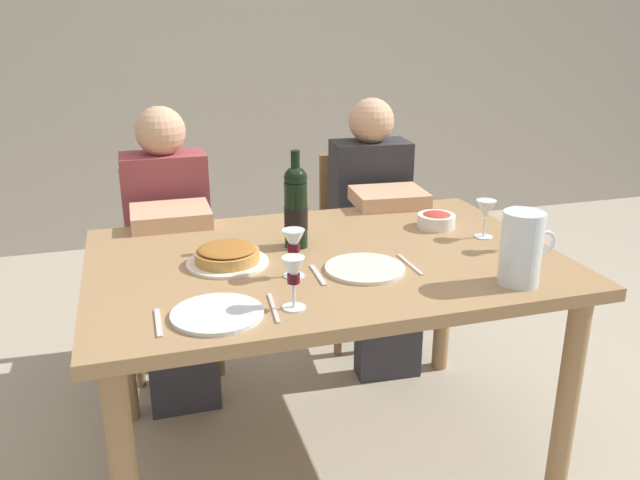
# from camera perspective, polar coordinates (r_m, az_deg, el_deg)

# --- Properties ---
(ground_plane) EXTENTS (8.00, 8.00, 0.00)m
(ground_plane) POSITION_cam_1_polar(r_m,az_deg,el_deg) (2.46, 0.42, -18.19)
(ground_plane) COLOR #B2A893
(back_wall) EXTENTS (8.00, 0.10, 2.80)m
(back_wall) POSITION_cam_1_polar(r_m,az_deg,el_deg) (4.45, -9.77, 17.84)
(back_wall) COLOR #B2ADA3
(back_wall) RESTS_ON ground
(dining_table) EXTENTS (1.50, 1.00, 0.76)m
(dining_table) POSITION_cam_1_polar(r_m,az_deg,el_deg) (2.12, 0.47, -3.76)
(dining_table) COLOR #9E7A51
(dining_table) RESTS_ON ground
(wine_bottle) EXTENTS (0.08, 0.08, 0.33)m
(wine_bottle) POSITION_cam_1_polar(r_m,az_deg,el_deg) (2.13, -2.15, 2.95)
(wine_bottle) COLOR black
(wine_bottle) RESTS_ON dining_table
(water_pitcher) EXTENTS (0.17, 0.12, 0.22)m
(water_pitcher) POSITION_cam_1_polar(r_m,az_deg,el_deg) (1.93, 17.37, -1.06)
(water_pitcher) COLOR silver
(water_pitcher) RESTS_ON dining_table
(baked_tart) EXTENTS (0.26, 0.26, 0.06)m
(baked_tart) POSITION_cam_1_polar(r_m,az_deg,el_deg) (2.03, -8.21, -1.39)
(baked_tart) COLOR white
(baked_tart) RESTS_ON dining_table
(salad_bowl) EXTENTS (0.14, 0.14, 0.06)m
(salad_bowl) POSITION_cam_1_polar(r_m,az_deg,el_deg) (2.40, 10.27, 1.80)
(salad_bowl) COLOR white
(salad_bowl) RESTS_ON dining_table
(wine_glass_left_diner) EXTENTS (0.07, 0.07, 0.13)m
(wine_glass_left_diner) POSITION_cam_1_polar(r_m,az_deg,el_deg) (2.31, 14.46, 2.50)
(wine_glass_left_diner) COLOR silver
(wine_glass_left_diner) RESTS_ON dining_table
(wine_glass_right_diner) EXTENTS (0.06, 0.06, 0.14)m
(wine_glass_right_diner) POSITION_cam_1_polar(r_m,az_deg,el_deg) (2.21, 17.13, 1.65)
(wine_glass_right_diner) COLOR silver
(wine_glass_right_diner) RESTS_ON dining_table
(wine_glass_centre) EXTENTS (0.07, 0.07, 0.15)m
(wine_glass_centre) POSITION_cam_1_polar(r_m,az_deg,el_deg) (1.90, -2.35, -0.31)
(wine_glass_centre) COLOR silver
(wine_glass_centre) RESTS_ON dining_table
(wine_glass_spare) EXTENTS (0.06, 0.06, 0.15)m
(wine_glass_spare) POSITION_cam_1_polar(r_m,az_deg,el_deg) (1.69, -2.36, -2.98)
(wine_glass_spare) COLOR silver
(wine_glass_spare) RESTS_ON dining_table
(dinner_plate_left_setting) EXTENTS (0.24, 0.24, 0.01)m
(dinner_plate_left_setting) POSITION_cam_1_polar(r_m,az_deg,el_deg) (1.70, -9.08, -6.47)
(dinner_plate_left_setting) COLOR silver
(dinner_plate_left_setting) RESTS_ON dining_table
(dinner_plate_right_setting) EXTENTS (0.25, 0.25, 0.01)m
(dinner_plate_right_setting) POSITION_cam_1_polar(r_m,az_deg,el_deg) (1.98, 4.00, -2.53)
(dinner_plate_right_setting) COLOR silver
(dinner_plate_right_setting) RESTS_ON dining_table
(fork_left_setting) EXTENTS (0.02, 0.16, 0.00)m
(fork_left_setting) POSITION_cam_1_polar(r_m,az_deg,el_deg) (1.70, -14.13, -7.10)
(fork_left_setting) COLOR silver
(fork_left_setting) RESTS_ON dining_table
(knife_left_setting) EXTENTS (0.03, 0.18, 0.00)m
(knife_left_setting) POSITION_cam_1_polar(r_m,az_deg,el_deg) (1.73, -4.13, -6.01)
(knife_left_setting) COLOR silver
(knife_left_setting) RESTS_ON dining_table
(knife_right_setting) EXTENTS (0.01, 0.18, 0.00)m
(knife_right_setting) POSITION_cam_1_polar(r_m,az_deg,el_deg) (2.03, 7.96, -2.15)
(knife_right_setting) COLOR silver
(knife_right_setting) RESTS_ON dining_table
(spoon_right_setting) EXTENTS (0.02, 0.16, 0.00)m
(spoon_right_setting) POSITION_cam_1_polar(r_m,az_deg,el_deg) (1.93, -0.18, -3.11)
(spoon_right_setting) COLOR silver
(spoon_right_setting) RESTS_ON dining_table
(chair_left) EXTENTS (0.40, 0.40, 0.87)m
(chair_left) POSITION_cam_1_polar(r_m,az_deg,el_deg) (2.94, -13.21, -1.16)
(chair_left) COLOR olive
(chair_left) RESTS_ON ground
(diner_left) EXTENTS (0.34, 0.50, 1.16)m
(diner_left) POSITION_cam_1_polar(r_m,az_deg,el_deg) (2.67, -13.05, -0.47)
(diner_left) COLOR #8E3D42
(diner_left) RESTS_ON ground
(chair_right) EXTENTS (0.43, 0.43, 0.87)m
(chair_right) POSITION_cam_1_polar(r_m,az_deg,el_deg) (3.11, 3.61, 0.52)
(chair_right) COLOR olive
(chair_right) RESTS_ON ground
(diner_right) EXTENTS (0.36, 0.52, 1.16)m
(diner_right) POSITION_cam_1_polar(r_m,az_deg,el_deg) (2.86, 4.99, 1.29)
(diner_right) COLOR #2D2D33
(diner_right) RESTS_ON ground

